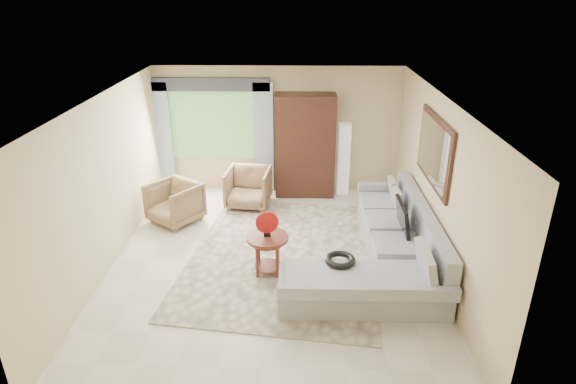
{
  "coord_description": "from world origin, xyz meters",
  "views": [
    {
      "loc": [
        0.39,
        -6.61,
        4.07
      ],
      "look_at": [
        0.25,
        0.35,
        1.05
      ],
      "focal_mm": 30.0,
      "sensor_mm": 36.0,
      "label": 1
    }
  ],
  "objects_px": {
    "tv_screen": "(403,217)",
    "floor_lamp": "(344,159)",
    "coffee_table": "(268,254)",
    "armchair_left": "(175,203)",
    "potted_plant": "(161,188)",
    "armchair_right": "(248,188)",
    "sectional_sofa": "(387,252)",
    "armoire": "(305,146)"
  },
  "relations": [
    {
      "from": "tv_screen",
      "to": "potted_plant",
      "type": "relative_size",
      "value": 1.44
    },
    {
      "from": "coffee_table",
      "to": "armchair_right",
      "type": "distance_m",
      "value": 2.49
    },
    {
      "from": "tv_screen",
      "to": "floor_lamp",
      "type": "height_order",
      "value": "floor_lamp"
    },
    {
      "from": "armchair_left",
      "to": "sectional_sofa",
      "type": "bearing_deg",
      "value": 13.28
    },
    {
      "from": "coffee_table",
      "to": "armoire",
      "type": "bearing_deg",
      "value": 79.08
    },
    {
      "from": "coffee_table",
      "to": "armchair_left",
      "type": "height_order",
      "value": "armchair_left"
    },
    {
      "from": "armchair_left",
      "to": "armoire",
      "type": "bearing_deg",
      "value": 65.69
    },
    {
      "from": "coffee_table",
      "to": "armoire",
      "type": "xyz_separation_m",
      "value": [
        0.59,
        3.07,
        0.72
      ]
    },
    {
      "from": "potted_plant",
      "to": "armchair_left",
      "type": "bearing_deg",
      "value": -61.81
    },
    {
      "from": "armoire",
      "to": "sectional_sofa",
      "type": "bearing_deg",
      "value": -66.94
    },
    {
      "from": "sectional_sofa",
      "to": "armchair_right",
      "type": "xyz_separation_m",
      "value": [
        -2.35,
        2.26,
        0.1
      ]
    },
    {
      "from": "potted_plant",
      "to": "armoire",
      "type": "height_order",
      "value": "armoire"
    },
    {
      "from": "armoire",
      "to": "tv_screen",
      "type": "bearing_deg",
      "value": -59.62
    },
    {
      "from": "sectional_sofa",
      "to": "floor_lamp",
      "type": "height_order",
      "value": "floor_lamp"
    },
    {
      "from": "floor_lamp",
      "to": "armchair_right",
      "type": "bearing_deg",
      "value": -160.06
    },
    {
      "from": "coffee_table",
      "to": "potted_plant",
      "type": "distance_m",
      "value": 3.54
    },
    {
      "from": "armchair_right",
      "to": "floor_lamp",
      "type": "bearing_deg",
      "value": 26.17
    },
    {
      "from": "armchair_left",
      "to": "coffee_table",
      "type": "bearing_deg",
      "value": -7.18
    },
    {
      "from": "armchair_right",
      "to": "potted_plant",
      "type": "xyz_separation_m",
      "value": [
        -1.8,
        0.23,
        -0.13
      ]
    },
    {
      "from": "tv_screen",
      "to": "armoire",
      "type": "height_order",
      "value": "armoire"
    },
    {
      "from": "tv_screen",
      "to": "coffee_table",
      "type": "distance_m",
      "value": 2.19
    },
    {
      "from": "armchair_left",
      "to": "potted_plant",
      "type": "distance_m",
      "value": 1.09
    },
    {
      "from": "sectional_sofa",
      "to": "coffee_table",
      "type": "height_order",
      "value": "sectional_sofa"
    },
    {
      "from": "armchair_right",
      "to": "floor_lamp",
      "type": "height_order",
      "value": "floor_lamp"
    },
    {
      "from": "floor_lamp",
      "to": "armchair_left",
      "type": "bearing_deg",
      "value": -156.07
    },
    {
      "from": "sectional_sofa",
      "to": "coffee_table",
      "type": "xyz_separation_m",
      "value": [
        -1.83,
        -0.17,
        0.05
      ]
    },
    {
      "from": "potted_plant",
      "to": "floor_lamp",
      "type": "relative_size",
      "value": 0.34
    },
    {
      "from": "tv_screen",
      "to": "coffee_table",
      "type": "xyz_separation_m",
      "value": [
        -2.09,
        -0.51,
        -0.39
      ]
    },
    {
      "from": "sectional_sofa",
      "to": "floor_lamp",
      "type": "relative_size",
      "value": 2.31
    },
    {
      "from": "tv_screen",
      "to": "armoire",
      "type": "xyz_separation_m",
      "value": [
        -1.5,
        2.56,
        0.33
      ]
    },
    {
      "from": "potted_plant",
      "to": "armchair_right",
      "type": "bearing_deg",
      "value": -7.39
    },
    {
      "from": "armchair_left",
      "to": "potted_plant",
      "type": "xyz_separation_m",
      "value": [
        -0.51,
        0.96,
        -0.12
      ]
    },
    {
      "from": "armchair_left",
      "to": "armchair_right",
      "type": "height_order",
      "value": "armchair_right"
    },
    {
      "from": "sectional_sofa",
      "to": "armoire",
      "type": "xyz_separation_m",
      "value": [
        -1.23,
        2.9,
        0.77
      ]
    },
    {
      "from": "armchair_right",
      "to": "sectional_sofa",
      "type": "bearing_deg",
      "value": -37.61
    },
    {
      "from": "tv_screen",
      "to": "armchair_right",
      "type": "relative_size",
      "value": 0.88
    },
    {
      "from": "armchair_right",
      "to": "floor_lamp",
      "type": "relative_size",
      "value": 0.56
    },
    {
      "from": "tv_screen",
      "to": "floor_lamp",
      "type": "relative_size",
      "value": 0.49
    },
    {
      "from": "potted_plant",
      "to": "floor_lamp",
      "type": "distance_m",
      "value": 3.78
    },
    {
      "from": "tv_screen",
      "to": "potted_plant",
      "type": "bearing_deg",
      "value": 154.0
    },
    {
      "from": "coffee_table",
      "to": "potted_plant",
      "type": "relative_size",
      "value": 1.23
    },
    {
      "from": "sectional_sofa",
      "to": "armchair_left",
      "type": "height_order",
      "value": "sectional_sofa"
    }
  ]
}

